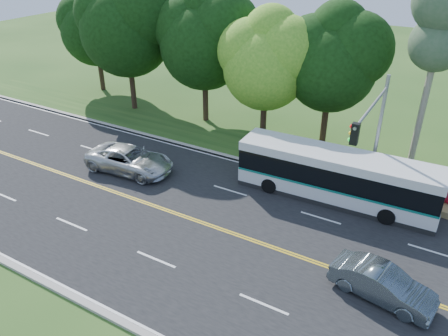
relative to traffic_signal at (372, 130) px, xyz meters
The scene contains 12 objects.
ground 9.65m from the traffic_signal, 140.23° to the right, with size 120.00×120.00×0.00m, color #274C19.
road 9.65m from the traffic_signal, 140.23° to the right, with size 60.00×14.00×0.02m, color black.
curb_north 8.15m from the traffic_signal, 164.96° to the left, with size 60.00×0.30×0.15m, color #A9A299.
curb_south 14.86m from the traffic_signal, 117.35° to the right, with size 60.00×0.30×0.15m, color #A9A299.
grass_verge 8.74m from the traffic_signal, 151.03° to the left, with size 60.00×4.00×0.10m, color #274C19.
lane_markings 9.71m from the traffic_signal, 140.63° to the right, with size 57.60×13.82×0.00m.
tree_row 13.61m from the traffic_signal, 150.00° to the left, with size 44.70×9.10×13.84m.
bougainvillea_hedge 4.86m from the traffic_signal, 75.94° to the left, with size 9.50×2.25×1.50m.
traffic_signal is the anchor object (origin of this frame).
transit_bus 3.59m from the traffic_signal, behind, with size 10.95×2.74×2.84m.
sedan 7.70m from the traffic_signal, 67.73° to the right, with size 1.48×4.24×1.40m, color slate.
suv 14.47m from the traffic_signal, 167.83° to the right, with size 2.58×5.59×1.55m, color silver.
Camera 1 is at (10.06, -15.48, 13.43)m, focal length 35.00 mm.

